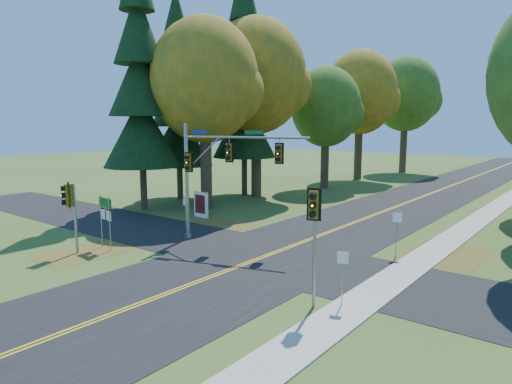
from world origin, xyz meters
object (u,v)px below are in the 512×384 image
Objects in this scene: route_sign_cluster at (105,212)px; traffic_mast at (215,166)px; info_kiosk at (201,205)px; east_signal_pole at (314,218)px.

traffic_mast is at bearing 60.12° from route_sign_cluster.
route_sign_cluster is at bearing -144.93° from traffic_mast.
traffic_mast reaches higher than info_kiosk.
info_kiosk is (-5.25, 4.11, -3.27)m from traffic_mast.
east_signal_pole is 2.43× the size of info_kiosk.
east_signal_pole reaches higher than info_kiosk.
info_kiosk is (-1.82, 8.68, -1.06)m from route_sign_cluster.
info_kiosk is at bearing 108.83° from route_sign_cluster.
traffic_mast is 7.42m from info_kiosk.
info_kiosk is at bearing 129.65° from east_signal_pole.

